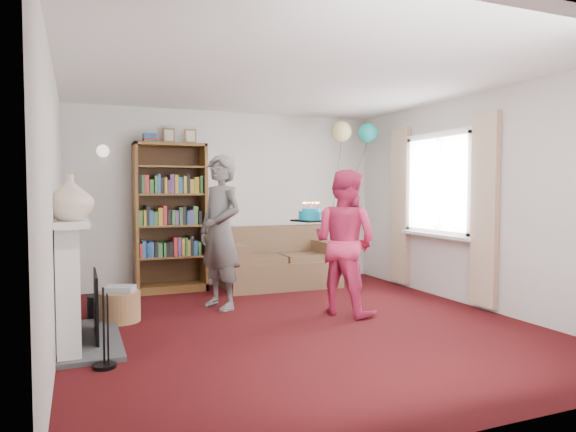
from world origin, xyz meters
name	(u,v)px	position (x,y,z in m)	size (l,w,h in m)	color
ground	(299,325)	(0.00, 0.00, 0.00)	(5.00, 5.00, 0.00)	black
wall_back	(230,198)	(0.00, 2.51, 1.25)	(4.50, 0.02, 2.50)	silver
wall_left	(53,205)	(-2.26, 0.00, 1.25)	(0.02, 5.00, 2.50)	silver
wall_right	(475,201)	(2.26, 0.00, 1.25)	(0.02, 5.00, 2.50)	silver
ceiling	(299,77)	(0.00, 0.00, 2.50)	(4.50, 5.00, 0.01)	white
fireplace	(77,287)	(-2.09, 0.19, 0.51)	(0.55, 1.80, 1.12)	#3F3F42
window_bay	(438,203)	(2.21, 0.60, 1.20)	(0.14, 2.02, 2.20)	white
wall_sconce	(103,151)	(-1.75, 2.36, 1.88)	(0.16, 0.23, 0.16)	gold
bookcase	(170,219)	(-0.91, 2.30, 0.98)	(0.95, 0.42, 2.21)	#472B14
sofa	(279,263)	(0.58, 2.07, 0.32)	(1.60, 0.84, 0.84)	brown
wicker_basket	(120,305)	(-1.68, 0.84, 0.17)	(0.42, 0.42, 0.37)	#926444
person_striped	(220,232)	(-0.54, 1.04, 0.89)	(0.65, 0.43, 1.78)	black
person_magenta	(345,242)	(0.66, 0.26, 0.80)	(0.78, 0.61, 1.60)	#C42751
birthday_cake	(311,216)	(0.42, 0.62, 1.08)	(0.34, 0.34, 0.22)	black
balloons	(355,132)	(1.71, 1.89, 2.22)	(0.83, 0.30, 1.72)	#3F3F3F
mantel_vase	(71,198)	(-2.12, -0.15, 1.32)	(0.37, 0.37, 0.38)	beige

